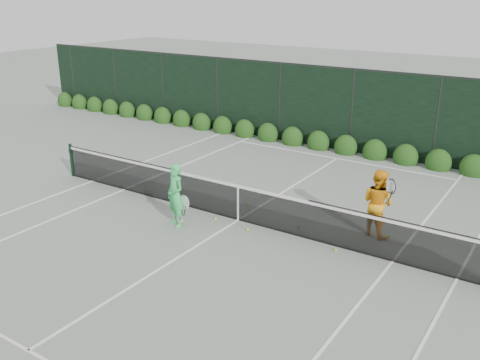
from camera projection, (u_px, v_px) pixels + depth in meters
The scene contains 8 objects.
ground at pixel (238, 220), 13.99m from camera, with size 80.00×80.00×0.00m, color gray.
tennis_net at pixel (237, 201), 13.82m from camera, with size 12.90×0.10×1.07m.
player_woman at pixel (176, 195), 13.43m from camera, with size 0.70×0.58×1.63m.
player_man at pixel (378, 203), 12.89m from camera, with size 1.00×0.89×1.69m.
court_lines at pixel (238, 220), 13.99m from camera, with size 11.03×23.83×0.01m.
windscreen_fence at pixel (168, 199), 11.34m from camera, with size 32.00×21.07×3.06m.
hedge_row at pixel (346, 147), 19.54m from camera, with size 31.66×0.65×0.94m.
tennis_balls at pixel (253, 224), 13.66m from camera, with size 4.07×1.98×0.07m.
Camera 1 is at (7.06, -10.68, 5.73)m, focal length 40.00 mm.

